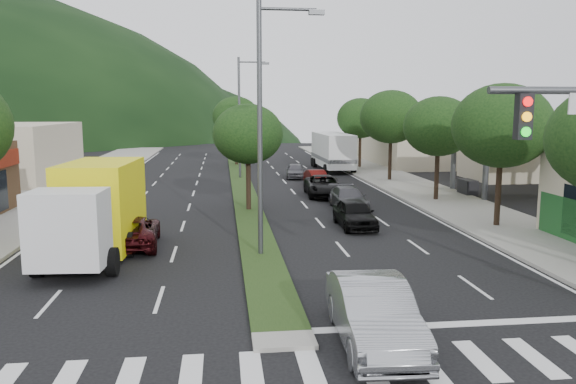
{
  "coord_description": "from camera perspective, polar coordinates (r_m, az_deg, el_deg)",
  "views": [
    {
      "loc": [
        -1.48,
        -13.88,
        5.9
      ],
      "look_at": [
        1.74,
        13.37,
        1.77
      ],
      "focal_mm": 35.0,
      "sensor_mm": 36.0,
      "label": 1
    }
  ],
  "objects": [
    {
      "name": "tree_r_d",
      "position": [
        45.91,
        10.43,
        7.52
      ],
      "size": [
        5.0,
        5.0,
        7.17
      ],
      "color": "black",
      "rests_on": "sidewalk_right"
    },
    {
      "name": "tree_r_e",
      "position": [
        55.55,
        7.38,
        7.44
      ],
      "size": [
        4.6,
        4.6,
        6.71
      ],
      "color": "black",
      "rests_on": "sidewalk_right"
    },
    {
      "name": "car_queue_b",
      "position": [
        33.1,
        6.15,
        -0.64
      ],
      "size": [
        1.81,
        4.43,
        1.28
      ],
      "primitive_type": "imported",
      "rotation": [
        0.0,
        0.0,
        -0.0
      ],
      "color": "#434347",
      "rests_on": "ground"
    },
    {
      "name": "median",
      "position": [
        42.31,
        -4.66,
        0.59
      ],
      "size": [
        1.6,
        56.0,
        0.12
      ],
      "primitive_type": "cube",
      "color": "#1C3413",
      "rests_on": "ground"
    },
    {
      "name": "car_queue_d",
      "position": [
        37.83,
        3.64,
        0.63
      ],
      "size": [
        2.54,
        5.12,
        1.39
      ],
      "primitive_type": "imported",
      "rotation": [
        0.0,
        0.0,
        -0.05
      ],
      "color": "black",
      "rests_on": "ground"
    },
    {
      "name": "ground",
      "position": [
        15.15,
        -0.62,
        -14.37
      ],
      "size": [
        160.0,
        160.0,
        0.0
      ],
      "primitive_type": "plane",
      "color": "black",
      "rests_on": "ground"
    },
    {
      "name": "streetlight_mid",
      "position": [
        46.91,
        -4.72,
        8.14
      ],
      "size": [
        2.6,
        0.25,
        10.0
      ],
      "color": "#47494C",
      "rests_on": "ground"
    },
    {
      "name": "motorhome",
      "position": [
        53.73,
        4.55,
        4.21
      ],
      "size": [
        2.93,
        9.13,
        3.49
      ],
      "rotation": [
        0.0,
        0.0,
        0.01
      ],
      "color": "white",
      "rests_on": "ground"
    },
    {
      "name": "car_queue_c",
      "position": [
        42.79,
        2.96,
        1.42
      ],
      "size": [
        1.63,
        3.73,
        1.19
      ],
      "primitive_type": "imported",
      "rotation": [
        0.0,
        0.0,
        0.1
      ],
      "color": "#53100D",
      "rests_on": "ground"
    },
    {
      "name": "tree_med_near",
      "position": [
        31.95,
        -4.09,
        5.89
      ],
      "size": [
        4.0,
        4.0,
        6.02
      ],
      "color": "black",
      "rests_on": "median"
    },
    {
      "name": "streetlight_near",
      "position": [
        21.95,
        -2.35,
        7.71
      ],
      "size": [
        2.6,
        0.25,
        10.0
      ],
      "color": "#47494C",
      "rests_on": "ground"
    },
    {
      "name": "car_queue_e",
      "position": [
        47.55,
        0.73,
        2.17
      ],
      "size": [
        1.89,
        3.78,
        1.23
      ],
      "primitive_type": "imported",
      "rotation": [
        0.0,
        0.0,
        -0.12
      ],
      "color": "#504F55",
      "rests_on": "ground"
    },
    {
      "name": "sedan_silver",
      "position": [
        14.53,
        8.67,
        -12.03
      ],
      "size": [
        1.94,
        5.04,
        1.64
      ],
      "primitive_type": "imported",
      "rotation": [
        0.0,
        0.0,
        -0.04
      ],
      "color": "#9B9EA2",
      "rests_on": "ground"
    },
    {
      "name": "box_truck",
      "position": [
        23.65,
        -18.92,
        -2.02
      ],
      "size": [
        3.34,
        7.68,
        3.71
      ],
      "rotation": [
        0.0,
        0.0,
        3.08
      ],
      "color": "silver",
      "rests_on": "ground"
    },
    {
      "name": "sidewalk_right",
      "position": [
        41.72,
        12.92,
        0.31
      ],
      "size": [
        5.0,
        90.0,
        0.15
      ],
      "primitive_type": "cube",
      "color": "gray",
      "rests_on": "ground"
    },
    {
      "name": "sidewalk_left",
      "position": [
        40.97,
        -22.99,
        -0.31
      ],
      "size": [
        6.0,
        90.0,
        0.15
      ],
      "primitive_type": "cube",
      "color": "gray",
      "rests_on": "ground"
    },
    {
      "name": "gas_canopy",
      "position": [
        41.33,
        23.12,
        6.13
      ],
      "size": [
        12.2,
        8.2,
        5.25
      ],
      "color": "silver",
      "rests_on": "ground"
    },
    {
      "name": "crosswalk",
      "position": [
        13.34,
        0.34,
        -17.67
      ],
      "size": [
        19.0,
        2.2,
        0.01
      ],
      "primitive_type": "cube",
      "color": "silver",
      "rests_on": "ground"
    },
    {
      "name": "bldg_left_far",
      "position": [
        51.11,
        -26.82,
        3.6
      ],
      "size": [
        9.0,
        14.0,
        4.6
      ],
      "primitive_type": "cube",
      "color": "#C2B49A",
      "rests_on": "ground"
    },
    {
      "name": "tree_med_far",
      "position": [
        57.9,
        -5.31,
        7.63
      ],
      "size": [
        4.8,
        4.8,
        6.94
      ],
      "color": "black",
      "rests_on": "median"
    },
    {
      "name": "tree_r_c",
      "position": [
        36.48,
        15.05,
        6.45
      ],
      "size": [
        4.4,
        4.4,
        6.48
      ],
      "color": "black",
      "rests_on": "sidewalk_right"
    },
    {
      "name": "tree_r_b",
      "position": [
        29.19,
        20.9,
        6.3
      ],
      "size": [
        4.8,
        4.8,
        6.94
      ],
      "color": "black",
      "rests_on": "sidewalk_right"
    },
    {
      "name": "car_queue_a",
      "position": [
        28.11,
        6.79,
        -2.16
      ],
      "size": [
        1.68,
        4.13,
        1.41
      ],
      "primitive_type": "imported",
      "rotation": [
        0.0,
        0.0,
        0.0
      ],
      "color": "black",
      "rests_on": "ground"
    },
    {
      "name": "suv_maroon",
      "position": [
        24.96,
        -15.56,
        -3.88
      ],
      "size": [
        2.5,
        4.9,
        1.33
      ],
      "primitive_type": "imported",
      "rotation": [
        0.0,
        0.0,
        3.21
      ],
      "color": "#340B0E",
      "rests_on": "ground"
    },
    {
      "name": "bldg_right_far",
      "position": [
        61.65,
        13.23,
        5.26
      ],
      "size": [
        10.0,
        16.0,
        5.2
      ],
      "primitive_type": "cube",
      "color": "#C2B49A",
      "rests_on": "ground"
    }
  ]
}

